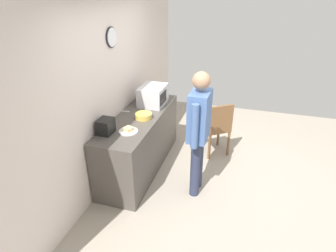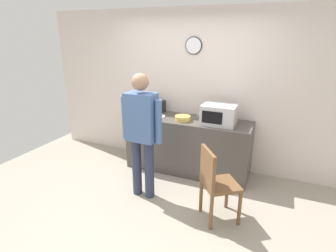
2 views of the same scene
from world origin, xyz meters
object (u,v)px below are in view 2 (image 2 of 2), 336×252
(sandwich_plate, at_px, (158,115))
(fork_utensil, at_px, (224,119))
(toaster, at_px, (158,106))
(salad_bowl, at_px, (183,118))
(spoon_utensil, at_px, (198,115))
(person_standing, at_px, (142,128))
(wooden_chair, at_px, (215,181))
(microwave, at_px, (219,115))

(sandwich_plate, relative_size, fork_utensil, 1.49)
(toaster, bearing_deg, salad_bowl, -27.84)
(spoon_utensil, bearing_deg, sandwich_plate, -150.81)
(spoon_utensil, relative_size, person_standing, 0.10)
(sandwich_plate, height_order, spoon_utensil, sandwich_plate)
(sandwich_plate, distance_m, spoon_utensil, 0.69)
(sandwich_plate, xyz_separation_m, salad_bowl, (0.46, -0.04, 0.02))
(person_standing, bearing_deg, wooden_chair, -7.08)
(wooden_chair, bearing_deg, toaster, 136.36)
(sandwich_plate, bearing_deg, wooden_chair, -39.77)
(fork_utensil, bearing_deg, spoon_utensil, 170.60)
(salad_bowl, xyz_separation_m, person_standing, (-0.26, -0.86, 0.08))
(salad_bowl, height_order, wooden_chair, salad_bowl)
(microwave, height_order, spoon_utensil, microwave)
(sandwich_plate, height_order, salad_bowl, salad_bowl)
(salad_bowl, distance_m, fork_utensil, 0.66)
(microwave, bearing_deg, person_standing, -131.98)
(sandwich_plate, xyz_separation_m, spoon_utensil, (0.60, 0.33, -0.02))
(salad_bowl, bearing_deg, toaster, 152.16)
(spoon_utensil, height_order, wooden_chair, wooden_chair)
(salad_bowl, bearing_deg, fork_utensil, 27.18)
(microwave, distance_m, toaster, 1.16)
(toaster, relative_size, fork_utensil, 1.29)
(fork_utensil, bearing_deg, wooden_chair, -81.25)
(salad_bowl, bearing_deg, microwave, 5.04)
(toaster, relative_size, wooden_chair, 0.23)
(fork_utensil, relative_size, person_standing, 0.10)
(microwave, height_order, salad_bowl, microwave)
(sandwich_plate, relative_size, spoon_utensil, 1.49)
(sandwich_plate, distance_m, person_standing, 0.93)
(microwave, relative_size, spoon_utensil, 2.94)
(microwave, xyz_separation_m, salad_bowl, (-0.56, -0.05, -0.11))
(sandwich_plate, distance_m, fork_utensil, 1.07)
(fork_utensil, height_order, wooden_chair, wooden_chair)
(spoon_utensil, bearing_deg, toaster, -174.33)
(person_standing, height_order, wooden_chair, person_standing)
(spoon_utensil, bearing_deg, person_standing, -108.12)
(person_standing, bearing_deg, spoon_utensil, 71.88)
(microwave, bearing_deg, spoon_utensil, 142.01)
(toaster, height_order, fork_utensil, toaster)
(microwave, relative_size, person_standing, 0.29)
(toaster, bearing_deg, fork_utensil, -0.10)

